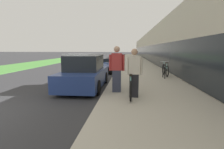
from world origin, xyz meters
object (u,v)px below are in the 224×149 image
object	(u,v)px
tandem_bicycle	(130,85)
person_rider	(134,73)
person_bystander	(117,69)
bike_rack_hoop	(164,69)
cruiser_bike_nearest	(165,70)
parked_sedan_curbside	(85,73)
vintage_roadster_curbside	(102,67)

from	to	relation	value
tandem_bicycle	person_rider	size ratio (longest dim) A/B	1.40
person_bystander	bike_rack_hoop	world-z (taller)	person_bystander
tandem_bicycle	person_rider	xyz separation A→B (m)	(0.12, -0.30, 0.49)
person_rider	person_bystander	distance (m)	0.97
person_rider	bike_rack_hoop	distance (m)	4.65
person_bystander	cruiser_bike_nearest	distance (m)	5.32
person_rider	parked_sedan_curbside	world-z (taller)	person_rider
tandem_bicycle	person_bystander	bearing A→B (deg)	142.82
person_rider	person_bystander	xyz separation A→B (m)	(-0.66, 0.71, 0.05)
tandem_bicycle	person_bystander	distance (m)	0.87
tandem_bicycle	cruiser_bike_nearest	size ratio (longest dim) A/B	1.30
cruiser_bike_nearest	vintage_roadster_curbside	xyz separation A→B (m)	(-4.46, 2.50, -0.07)
bike_rack_hoop	cruiser_bike_nearest	world-z (taller)	cruiser_bike_nearest
bike_rack_hoop	cruiser_bike_nearest	bearing A→B (deg)	74.23
vintage_roadster_curbside	bike_rack_hoop	bearing A→B (deg)	-39.55
person_rider	cruiser_bike_nearest	distance (m)	5.64
person_bystander	bike_rack_hoop	bearing A→B (deg)	54.34
tandem_bicycle	parked_sedan_curbside	xyz separation A→B (m)	(-2.15, 1.69, 0.18)
person_rider	person_bystander	size ratio (longest dim) A/B	0.95
person_bystander	vintage_roadster_curbside	size ratio (longest dim) A/B	0.43
vintage_roadster_curbside	tandem_bicycle	bearing A→B (deg)	-73.53
tandem_bicycle	person_rider	world-z (taller)	person_rider
tandem_bicycle	person_rider	distance (m)	0.59
person_rider	vintage_roadster_curbside	world-z (taller)	person_rider
person_rider	vintage_roadster_curbside	distance (m)	8.06
tandem_bicycle	cruiser_bike_nearest	xyz separation A→B (m)	(2.27, 4.90, 0.01)
person_rider	bike_rack_hoop	world-z (taller)	person_rider
bike_rack_hoop	person_rider	bearing A→B (deg)	-113.89
person_bystander	vintage_roadster_curbside	bearing A→B (deg)	103.27
person_rider	parked_sedan_curbside	distance (m)	3.03
bike_rack_hoop	parked_sedan_curbside	xyz separation A→B (m)	(-4.15, -2.26, 0.03)
person_bystander	parked_sedan_curbside	bearing A→B (deg)	141.54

